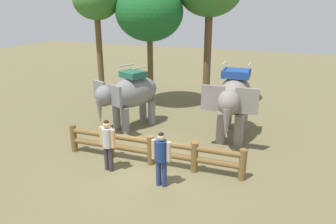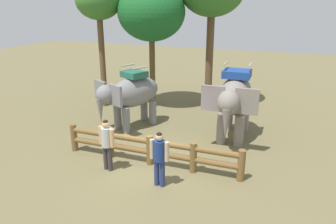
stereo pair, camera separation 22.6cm
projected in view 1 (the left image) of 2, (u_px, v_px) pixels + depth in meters
ground_plane at (152, 162)px, 11.31m from camera, size 60.00×60.00×0.00m
log_fence at (151, 148)px, 11.01m from camera, size 6.49×0.45×1.05m
elephant_near_left at (130, 94)px, 14.00m from camera, size 2.46×3.30×2.79m
elephant_center at (234, 98)px, 12.80m from camera, size 2.07×3.62×3.11m
tourist_woman_in_black at (108, 142)px, 10.46m from camera, size 0.63×0.41×1.79m
tourist_man_in_blue at (161, 155)px, 9.56m from camera, size 0.63×0.35×1.77m
tree_far_left at (149, 13)px, 15.95m from camera, size 3.39×3.39×6.36m
tree_far_right at (96, 3)px, 15.83m from camera, size 2.29×2.29×6.47m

